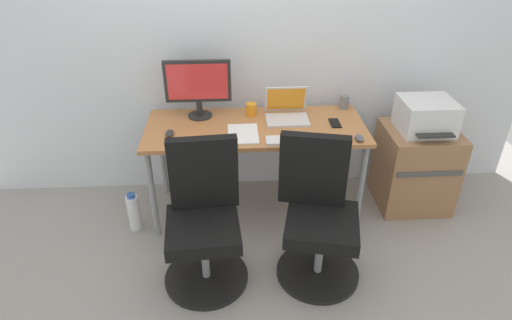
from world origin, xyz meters
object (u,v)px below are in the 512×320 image
office_chair_left (204,221)px  open_laptop (287,111)px  water_bottle_on_floor (134,212)px  office_chair_right (318,217)px  desktop_monitor (198,85)px  printer (426,116)px  coffee_mug (251,109)px  side_cabinet (415,167)px

office_chair_left → open_laptop: (0.60, 0.80, 0.36)m
office_chair_left → water_bottle_on_floor: bearing=138.5°
office_chair_right → water_bottle_on_floor: bearing=158.8°
office_chair_left → open_laptop: 1.06m
office_chair_left → desktop_monitor: bearing=93.0°
printer → coffee_mug: size_ratio=4.35×
desktop_monitor → open_laptop: (0.64, -0.07, -0.20)m
office_chair_right → water_bottle_on_floor: (-1.26, 0.49, -0.28)m
office_chair_right → printer: office_chair_right is taller
office_chair_left → coffee_mug: bearing=68.8°
office_chair_left → desktop_monitor: 1.03m
desktop_monitor → printer: bearing=-5.8°
side_cabinet → coffee_mug: coffee_mug is taller
printer → side_cabinet: bearing=90.0°
water_bottle_on_floor → desktop_monitor: (0.51, 0.38, 0.84)m
office_chair_left → desktop_monitor: size_ratio=1.96×
side_cabinet → water_bottle_on_floor: size_ratio=2.09×
side_cabinet → water_bottle_on_floor: 2.19m
office_chair_right → office_chair_left: bearing=179.9°
side_cabinet → water_bottle_on_floor: side_cabinet is taller
water_bottle_on_floor → coffee_mug: coffee_mug is taller
printer → coffee_mug: bearing=172.5°
desktop_monitor → coffee_mug: desktop_monitor is taller
office_chair_left → side_cabinet: bearing=23.5°
side_cabinet → coffee_mug: bearing=172.5°
office_chair_left → side_cabinet: size_ratio=1.45×
water_bottle_on_floor → coffee_mug: bearing=23.1°
office_chair_right → open_laptop: (-0.11, 0.80, 0.36)m
office_chair_right → water_bottle_on_floor: office_chair_right is taller
desktop_monitor → open_laptop: bearing=-6.3°
office_chair_right → coffee_mug: 1.01m
office_chair_left → side_cabinet: (1.61, 0.70, -0.10)m
office_chair_right → open_laptop: open_laptop is taller
office_chair_left → desktop_monitor: (-0.05, 0.87, 0.56)m
office_chair_left → coffee_mug: 1.00m
water_bottle_on_floor → desktop_monitor: size_ratio=0.65×
printer → open_laptop: (-1.02, 0.10, 0.02)m
printer → water_bottle_on_floor: printer is taller
desktop_monitor → coffee_mug: (0.38, 0.00, -0.20)m
printer → open_laptop: 1.02m
side_cabinet → desktop_monitor: (-1.66, 0.17, 0.66)m
printer → open_laptop: bearing=174.6°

